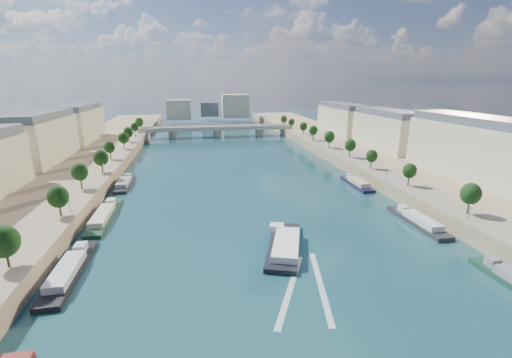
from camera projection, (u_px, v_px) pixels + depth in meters
name	position (u px, v px, depth m)	size (l,w,h in m)	color
ground	(242.00, 187.00, 134.32)	(700.00, 700.00, 0.00)	#0E2D3E
quay_left	(41.00, 192.00, 121.06)	(44.00, 520.00, 5.00)	#9E8460
quay_right	(408.00, 172.00, 146.19)	(44.00, 520.00, 5.00)	#9E8460
pave_left	(85.00, 182.00, 122.97)	(14.00, 520.00, 0.10)	gray
pave_right	(377.00, 168.00, 142.87)	(14.00, 520.00, 0.10)	gray
trees_left	(90.00, 166.00, 123.71)	(4.80, 268.80, 8.26)	#382B1E
trees_right	(362.00, 151.00, 150.46)	(4.80, 268.80, 8.26)	#382B1E
lamps_left	(89.00, 182.00, 113.55)	(0.36, 200.36, 4.28)	black
lamps_right	(361.00, 160.00, 146.05)	(0.36, 200.36, 4.28)	black
buildings_left	(9.00, 148.00, 126.26)	(16.00, 226.00, 23.20)	beige
buildings_right	(422.00, 135.00, 155.94)	(16.00, 226.00, 23.20)	beige
skyline	(213.00, 108.00, 338.24)	(79.00, 42.00, 22.00)	beige
bridge	(217.00, 130.00, 254.12)	(112.00, 12.00, 8.15)	#C1B79E
tour_barge	(284.00, 245.00, 85.12)	(15.20, 26.56, 3.63)	black
wake	(306.00, 286.00, 69.63)	(15.89, 25.69, 0.04)	silver
moored_barges_left	(68.00, 274.00, 72.68)	(5.00, 159.40, 3.60)	#191E37
moored_barges_right	(459.00, 247.00, 84.28)	(5.00, 126.63, 3.60)	black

